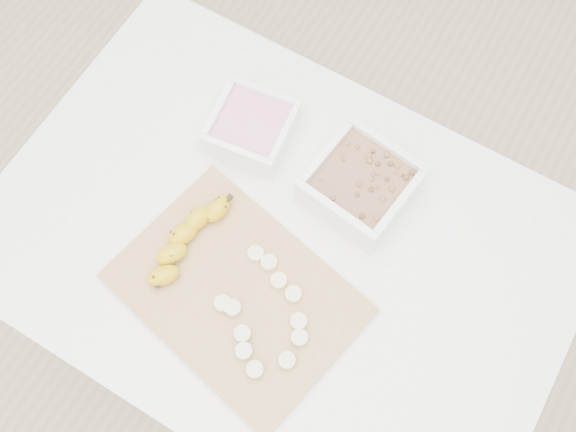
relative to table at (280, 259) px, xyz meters
The scene contains 7 objects.
ground 0.65m from the table, ahead, with size 3.50×3.50×0.00m, color #C6AD89.
table is the anchor object (origin of this frame).
bowl_yogurt 0.25m from the table, 134.19° to the left, with size 0.16×0.16×0.06m.
bowl_granola 0.22m from the table, 63.85° to the left, with size 0.18×0.18×0.08m.
cutting_board 0.16m from the table, 96.86° to the right, with size 0.39×0.28×0.01m, color tan.
banana 0.20m from the table, 146.06° to the right, with size 0.05×0.19×0.03m, color gold, non-canonical shape.
banana_slices 0.18m from the table, 69.20° to the right, with size 0.16×0.19×0.02m.
Camera 1 is at (0.19, -0.30, 1.80)m, focal length 40.00 mm.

